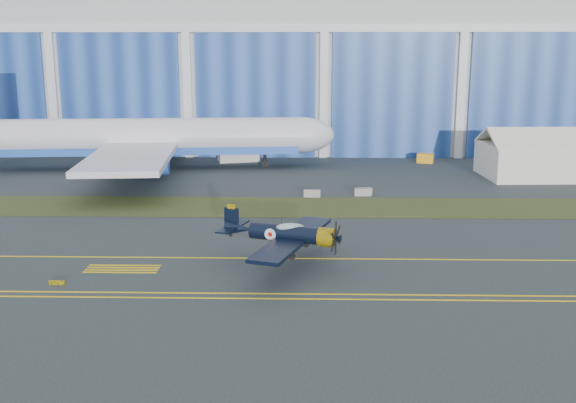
{
  "coord_description": "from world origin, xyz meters",
  "views": [
    {
      "loc": [
        -3.17,
        -60.28,
        17.81
      ],
      "look_at": [
        -4.64,
        1.76,
        3.47
      ],
      "focal_mm": 42.0,
      "sensor_mm": 36.0,
      "label": 1
    }
  ],
  "objects_px": {
    "jetliner": "(149,97)",
    "tug": "(425,158)",
    "tent": "(539,152)",
    "warbird": "(285,233)",
    "shipping_container": "(239,153)"
  },
  "relations": [
    {
      "from": "tent",
      "to": "shipping_container",
      "type": "distance_m",
      "value": 44.59
    },
    {
      "from": "jetliner",
      "to": "tug",
      "type": "xyz_separation_m",
      "value": [
        41.69,
        5.9,
        -9.93
      ]
    },
    {
      "from": "tent",
      "to": "shipping_container",
      "type": "xyz_separation_m",
      "value": [
        -42.88,
        12.04,
        -2.11
      ]
    },
    {
      "from": "jetliner",
      "to": "tug",
      "type": "distance_m",
      "value": 43.27
    },
    {
      "from": "jetliner",
      "to": "shipping_container",
      "type": "height_order",
      "value": "jetliner"
    },
    {
      "from": "tent",
      "to": "shipping_container",
      "type": "bearing_deg",
      "value": 161.44
    },
    {
      "from": "shipping_container",
      "to": "tug",
      "type": "height_order",
      "value": "shipping_container"
    },
    {
      "from": "jetliner",
      "to": "shipping_container",
      "type": "relative_size",
      "value": 10.2
    },
    {
      "from": "warbird",
      "to": "jetliner",
      "type": "xyz_separation_m",
      "value": [
        -21.21,
        45.6,
        7.78
      ]
    },
    {
      "from": "warbird",
      "to": "tug",
      "type": "height_order",
      "value": "warbird"
    },
    {
      "from": "warbird",
      "to": "jetliner",
      "type": "height_order",
      "value": "jetliner"
    },
    {
      "from": "jetliner",
      "to": "tug",
      "type": "height_order",
      "value": "jetliner"
    },
    {
      "from": "tent",
      "to": "tug",
      "type": "distance_m",
      "value": 17.96
    },
    {
      "from": "warbird",
      "to": "tent",
      "type": "xyz_separation_m",
      "value": [
        34.09,
        40.12,
        0.63
      ]
    },
    {
      "from": "shipping_container",
      "to": "tent",
      "type": "bearing_deg",
      "value": -31.7
    }
  ]
}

